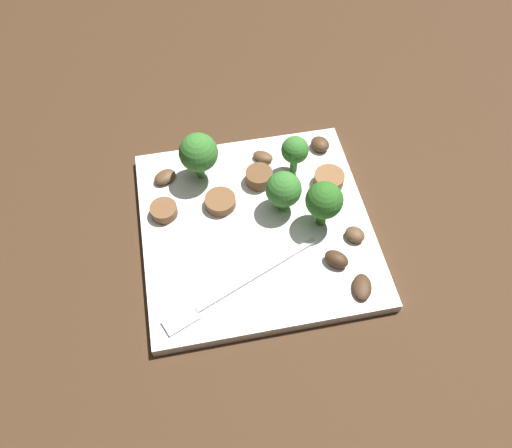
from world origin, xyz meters
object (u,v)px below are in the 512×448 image
at_px(fork, 232,290).
at_px(sausage_slice_2, 259,177).
at_px(broccoli_floret_0, 284,190).
at_px(mushroom_2, 165,177).
at_px(sausage_slice_3, 220,202).
at_px(mushroom_1, 337,259).
at_px(sausage_slice_0, 164,211).
at_px(broccoli_floret_3, 198,153).
at_px(sausage_slice_1, 329,179).
at_px(mushroom_4, 355,234).
at_px(mushroom_3, 362,287).
at_px(mushroom_5, 320,144).
at_px(mushroom_0, 263,157).
at_px(plate, 256,227).
at_px(broccoli_floret_2, 324,201).
at_px(broccoli_floret_1, 295,151).

height_order(fork, sausage_slice_2, sausage_slice_2).
height_order(fork, broccoli_floret_0, broccoli_floret_0).
bearing_deg(mushroom_2, sausage_slice_3, 140.05).
bearing_deg(mushroom_1, sausage_slice_0, -29.51).
xyz_separation_m(broccoli_floret_3, sausage_slice_1, (-0.14, 0.04, -0.03)).
distance_m(mushroom_1, mushroom_4, 0.04).
xyz_separation_m(broccoli_floret_0, sausage_slice_2, (0.02, -0.04, -0.02)).
bearing_deg(mushroom_3, mushroom_4, -100.17).
bearing_deg(broccoli_floret_0, mushroom_5, -129.28).
bearing_deg(fork, sausage_slice_1, -162.26).
xyz_separation_m(sausage_slice_0, sausage_slice_1, (-0.19, -0.01, 0.00)).
distance_m(broccoli_floret_3, mushroom_0, 0.08).
bearing_deg(mushroom_1, mushroom_3, 116.14).
bearing_deg(sausage_slice_3, plate, 135.87).
bearing_deg(sausage_slice_3, broccoli_floret_2, 157.36).
height_order(sausage_slice_1, mushroom_0, sausage_slice_1).
height_order(broccoli_floret_3, mushroom_2, broccoli_floret_3).
xyz_separation_m(sausage_slice_3, mushroom_2, (0.06, -0.05, -0.00)).
relative_size(sausage_slice_1, mushroom_3, 1.14).
height_order(mushroom_1, mushroom_3, mushroom_1).
relative_size(broccoli_floret_0, sausage_slice_2, 1.65).
height_order(broccoli_floret_2, mushroom_3, broccoli_floret_2).
bearing_deg(fork, sausage_slice_0, -84.95).
relative_size(sausage_slice_3, mushroom_5, 1.45).
xyz_separation_m(broccoli_floret_3, mushroom_4, (-0.15, 0.12, -0.03)).
xyz_separation_m(plate, sausage_slice_2, (-0.01, -0.06, 0.01)).
bearing_deg(sausage_slice_0, mushroom_2, -96.72).
distance_m(sausage_slice_2, mushroom_2, 0.11).
relative_size(broccoli_floret_1, broccoli_floret_2, 0.87).
bearing_deg(mushroom_2, broccoli_floret_3, 176.85).
xyz_separation_m(broccoli_floret_2, broccoli_floret_3, (0.12, -0.09, 0.00)).
bearing_deg(broccoli_floret_1, broccoli_floret_3, -6.54).
height_order(broccoli_floret_0, mushroom_4, broccoli_floret_0).
height_order(sausage_slice_0, sausage_slice_1, sausage_slice_1).
bearing_deg(mushroom_0, sausage_slice_3, 43.55).
relative_size(broccoli_floret_2, sausage_slice_0, 1.99).
xyz_separation_m(broccoli_floret_2, sausage_slice_1, (-0.02, -0.05, -0.03)).
bearing_deg(mushroom_5, broccoli_floret_1, 35.93).
distance_m(sausage_slice_2, mushroom_3, 0.17).
bearing_deg(broccoli_floret_3, mushroom_5, -173.57).
xyz_separation_m(plate, sausage_slice_0, (0.10, -0.03, 0.01)).
xyz_separation_m(broccoli_floret_0, broccoli_floret_2, (-0.04, 0.03, 0.01)).
distance_m(broccoli_floret_0, sausage_slice_0, 0.13).
distance_m(sausage_slice_2, mushroom_0, 0.03).
height_order(plate, sausage_slice_2, sausage_slice_2).
bearing_deg(mushroom_0, mushroom_4, 120.36).
relative_size(broccoli_floret_3, sausage_slice_0, 2.10).
relative_size(mushroom_3, mushroom_5, 1.27).
distance_m(broccoli_floret_1, sausage_slice_1, 0.05).
bearing_deg(sausage_slice_0, sausage_slice_2, -167.28).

